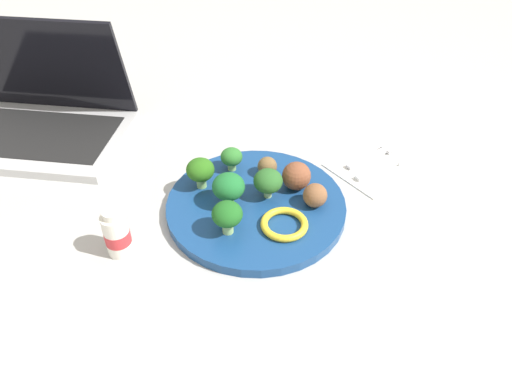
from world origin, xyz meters
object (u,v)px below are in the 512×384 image
object	(u,v)px
knife	(391,164)
meatball_back_right	(267,166)
yogurt_bottle	(117,234)
fork	(376,154)
meatball_front_right	(315,195)
broccoli_floret_mid_right	(200,170)
broccoli_floret_far_rim	(269,182)
broccoli_floret_back_left	(227,215)
pepper_ring_far_rim	(285,224)
broccoli_floret_center	(229,187)
meatball_front_left	(296,176)
broccoli_floret_back_right	(232,157)
laptop	(41,117)
napkin	(380,163)
plate	(256,206)

from	to	relation	value
knife	meatball_back_right	bearing A→B (deg)	153.84
yogurt_bottle	fork	bearing A→B (deg)	-7.33
meatball_back_right	yogurt_bottle	xyz separation A→B (m)	(-0.27, -0.00, 0.00)
meatball_front_right	yogurt_bottle	xyz separation A→B (m)	(-0.28, 0.10, 0.00)
broccoli_floret_mid_right	yogurt_bottle	world-z (taller)	yogurt_bottle
broccoli_floret_far_rim	yogurt_bottle	xyz separation A→B (m)	(-0.23, 0.05, -0.01)
broccoli_floret_back_left	pepper_ring_far_rim	distance (m)	0.09
meatball_back_right	pepper_ring_far_rim	world-z (taller)	meatball_back_right
broccoli_floret_center	meatball_front_left	world-z (taller)	broccoli_floret_center
broccoli_floret_mid_right	meatball_back_right	world-z (taller)	broccoli_floret_mid_right
broccoli_floret_back_right	yogurt_bottle	xyz separation A→B (m)	(-0.23, -0.05, -0.01)
broccoli_floret_back_right	pepper_ring_far_rim	distance (m)	0.16
meatball_front_left	yogurt_bottle	xyz separation A→B (m)	(-0.28, 0.05, -0.00)
broccoli_floret_far_rim	yogurt_bottle	distance (m)	0.24
meatball_back_right	meatball_front_left	bearing A→B (deg)	-73.76
yogurt_bottle	meatball_back_right	bearing A→B (deg)	0.43
laptop	broccoli_floret_far_rim	bearing A→B (deg)	-62.43
broccoli_floret_far_rim	meatball_back_right	world-z (taller)	broccoli_floret_far_rim
napkin	broccoli_floret_back_right	bearing A→B (deg)	151.47
broccoli_floret_back_left	broccoli_floret_mid_right	distance (m)	0.11
plate	broccoli_floret_center	bearing A→B (deg)	148.47
yogurt_bottle	broccoli_floret_far_rim	bearing A→B (deg)	-11.11
laptop	pepper_ring_far_rim	bearing A→B (deg)	-68.05
napkin	laptop	bearing A→B (deg)	134.62
broccoli_floret_mid_right	knife	distance (m)	0.34
broccoli_floret_back_right	meatball_back_right	xyz separation A→B (m)	(0.04, -0.05, -0.01)
meatball_back_right	pepper_ring_far_rim	bearing A→B (deg)	-116.23
broccoli_floret_back_right	broccoli_floret_back_left	xyz separation A→B (m)	(-0.09, -0.12, 0.01)
napkin	yogurt_bottle	distance (m)	0.47
broccoli_floret_back_left	broccoli_floret_center	world-z (taller)	broccoli_floret_center
broccoli_floret_far_rim	laptop	size ratio (longest dim) A/B	0.13
broccoli_floret_back_left	meatball_front_right	world-z (taller)	broccoli_floret_back_left
broccoli_floret_back_right	napkin	xyz separation A→B (m)	(0.23, -0.13, -0.04)
meatball_front_right	pepper_ring_far_rim	xyz separation A→B (m)	(-0.07, -0.01, -0.01)
napkin	knife	size ratio (longest dim) A/B	1.17
broccoli_floret_back_right	laptop	size ratio (longest dim) A/B	0.11
broccoli_floret_center	meatball_front_right	world-z (taller)	broccoli_floret_center
pepper_ring_far_rim	broccoli_floret_center	bearing A→B (deg)	111.60
meatball_back_right	broccoli_floret_far_rim	bearing A→B (deg)	-125.63
meatball_front_left	plate	bearing A→B (deg)	172.71
broccoli_floret_back_right	yogurt_bottle	distance (m)	0.23
fork	laptop	world-z (taller)	laptop
broccoli_floret_back_right	meatball_front_left	world-z (taller)	meatball_front_left
broccoli_floret_mid_right	napkin	xyz separation A→B (m)	(0.30, -0.12, -0.05)
broccoli_floret_center	broccoli_floret_mid_right	xyz separation A→B (m)	(-0.01, 0.06, -0.00)
broccoli_floret_center	meatball_front_right	distance (m)	0.13
plate	knife	world-z (taller)	plate
yogurt_bottle	meatball_front_left	bearing A→B (deg)	-10.63
broccoli_floret_far_rim	napkin	xyz separation A→B (m)	(0.23, -0.03, -0.04)
meatball_back_right	napkin	distance (m)	0.21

